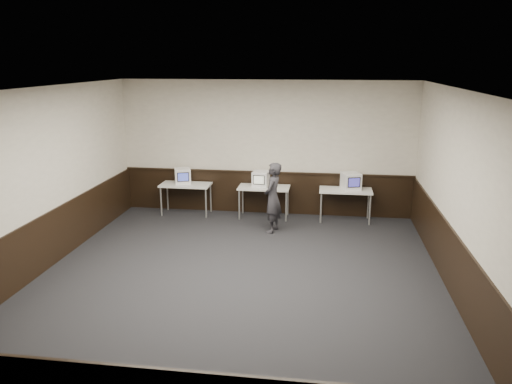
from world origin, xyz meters
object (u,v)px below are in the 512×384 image
(emac_left, at_px, (183,176))
(desk_left, at_px, (186,187))
(person, at_px, (273,198))
(desk_right, at_px, (346,192))
(desk_center, at_px, (264,190))
(emac_right, at_px, (351,181))
(emac_center, at_px, (261,179))

(emac_left, bearing_deg, desk_left, -48.17)
(emac_left, relative_size, person, 0.32)
(desk_right, xyz_separation_m, person, (-1.58, -0.99, 0.09))
(desk_center, distance_m, desk_right, 1.90)
(person, bearing_deg, emac_right, 133.76)
(desk_center, height_order, person, person)
(desk_right, distance_m, emac_center, 1.99)
(desk_right, xyz_separation_m, emac_right, (0.11, 0.03, 0.27))
(desk_center, relative_size, emac_center, 2.81)
(desk_right, height_order, emac_right, emac_right)
(desk_left, relative_size, desk_center, 1.00)
(desk_center, bearing_deg, desk_right, 0.00)
(emac_center, distance_m, person, 1.10)
(emac_right, relative_size, person, 0.33)
(desk_right, bearing_deg, person, -147.88)
(desk_right, xyz_separation_m, emac_center, (-1.98, 0.02, 0.25))
(emac_left, relative_size, emac_right, 0.96)
(desk_right, bearing_deg, emac_center, 179.30)
(emac_right, bearing_deg, emac_center, 162.71)
(desk_left, relative_size, person, 0.78)
(desk_left, distance_m, emac_right, 3.92)
(desk_left, height_order, emac_left, emac_left)
(desk_left, height_order, desk_center, same)
(desk_right, relative_size, emac_center, 2.81)
(emac_left, bearing_deg, emac_right, -19.91)
(person, bearing_deg, emac_left, -101.62)
(emac_center, height_order, emac_right, emac_right)
(desk_right, distance_m, person, 1.87)
(desk_left, relative_size, desk_right, 1.00)
(desk_left, height_order, person, person)
(desk_right, relative_size, emac_right, 2.36)
(desk_right, height_order, emac_left, emac_left)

